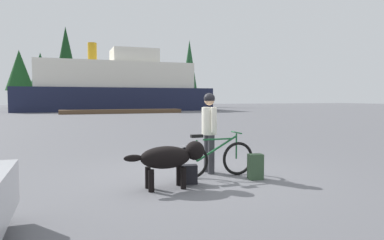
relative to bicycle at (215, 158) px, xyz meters
The scene contains 12 objects.
ground_plane 0.57m from the bicycle, 138.19° to the left, with size 160.00×160.00×0.00m, color slate.
bicycle is the anchor object (origin of this frame).
person_cyclist 0.76m from the bicycle, 83.75° to the left, with size 0.32×0.53×1.70m.
dog 1.21m from the bicycle, 154.63° to the right, with size 1.45×0.46×0.82m.
backpack 0.81m from the bicycle, 34.11° to the right, with size 0.28×0.20×0.49m, color #334C33.
handbag_pannier 0.79m from the bicycle, 153.87° to the right, with size 0.32×0.18×0.35m, color black.
dock_pier 30.11m from the bicycle, 84.78° to the left, with size 12.40×2.08×0.40m, color brown.
ferry_boat 38.74m from the bicycle, 84.94° to the left, with size 23.64×8.00×8.44m.
pine_tree_far_left 53.48m from the bicycle, 100.07° to the left, with size 4.11×4.11×8.92m.
pine_tree_center 52.91m from the bicycle, 92.81° to the left, with size 3.74×3.74×12.91m.
pine_tree_far_right 55.10m from the bicycle, 70.74° to the left, with size 2.82×2.82×11.85m.
pine_tree_mid_back 60.42m from the bicycle, 96.48° to the left, with size 4.04×4.04×9.55m.
Camera 1 is at (-2.47, -6.54, 1.59)m, focal length 32.14 mm.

